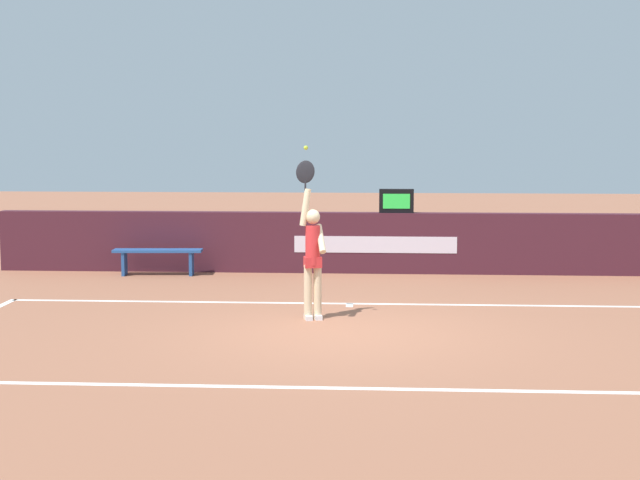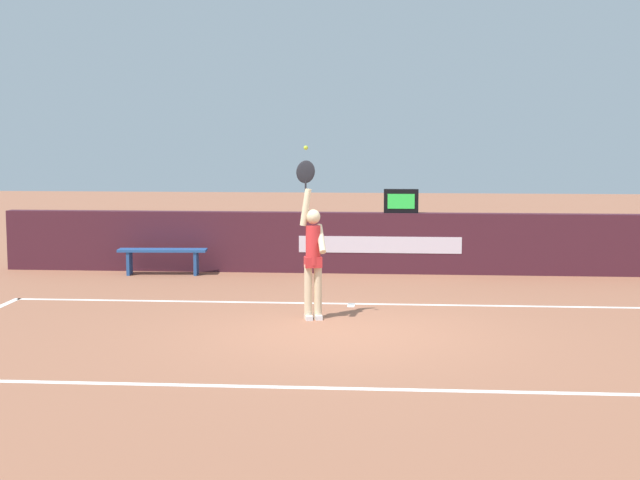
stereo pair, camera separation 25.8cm
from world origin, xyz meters
TOP-DOWN VIEW (x-y plane):
  - ground_plane at (0.00, 0.00)m, footprint 60.00×60.00m
  - court_lines at (0.00, -0.31)m, footprint 11.45×5.26m
  - back_wall at (0.00, 5.67)m, footprint 14.40×0.30m
  - speed_display at (0.82, 5.67)m, footprint 0.68×0.18m
  - tennis_player at (-0.53, 0.93)m, footprint 0.49×0.43m
  - tennis_ball at (-0.60, 0.67)m, footprint 0.06×0.06m
  - courtside_bench_near at (-3.86, 5.10)m, footprint 1.75×0.47m

SIDE VIEW (x-z plane):
  - ground_plane at x=0.00m, z-range 0.00..0.00m
  - court_lines at x=0.00m, z-range 0.00..0.00m
  - courtside_bench_near at x=-3.86m, z-range 0.14..0.65m
  - back_wall at x=0.00m, z-range 0.00..1.21m
  - tennis_player at x=-0.53m, z-range -0.21..2.20m
  - speed_display at x=0.82m, z-range 1.21..1.68m
  - tennis_ball at x=-0.60m, z-range 2.55..2.62m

